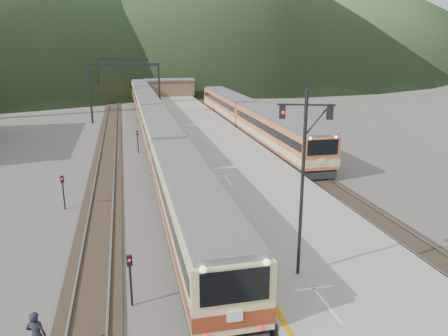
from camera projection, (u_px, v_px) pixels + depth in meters
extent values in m
cube|color=black|center=(156.00, 143.00, 47.63)|extent=(2.60, 200.00, 0.12)
cube|color=slate|center=(149.00, 142.00, 47.45)|extent=(0.10, 200.00, 0.14)
cube|color=slate|center=(163.00, 142.00, 47.76)|extent=(0.10, 200.00, 0.14)
cube|color=black|center=(109.00, 145.00, 46.55)|extent=(2.60, 200.00, 0.12)
cube|color=slate|center=(102.00, 145.00, 46.37)|extent=(0.10, 200.00, 0.14)
cube|color=slate|center=(116.00, 144.00, 46.68)|extent=(0.10, 200.00, 0.14)
cube|color=black|center=(257.00, 138.00, 50.10)|extent=(2.60, 200.00, 0.12)
cube|color=slate|center=(251.00, 138.00, 49.92)|extent=(0.10, 200.00, 0.14)
cube|color=slate|center=(263.00, 137.00, 50.23)|extent=(0.10, 200.00, 0.14)
cube|color=gray|center=(210.00, 140.00, 46.84)|extent=(8.00, 100.00, 1.00)
cube|color=black|center=(90.00, 94.00, 59.02)|extent=(0.25, 0.25, 8.00)
cube|color=black|center=(159.00, 92.00, 61.02)|extent=(0.25, 0.25, 8.00)
cube|color=black|center=(124.00, 65.00, 58.98)|extent=(9.30, 0.22, 0.35)
cube|color=black|center=(99.00, 80.00, 82.47)|extent=(0.25, 0.25, 8.00)
cube|color=black|center=(149.00, 79.00, 84.47)|extent=(0.25, 0.25, 8.00)
cube|color=black|center=(123.00, 59.00, 82.43)|extent=(9.30, 0.22, 0.35)
cube|color=brown|center=(170.00, 88.00, 83.84)|extent=(9.00, 4.00, 2.80)
cube|color=slate|center=(169.00, 80.00, 83.42)|extent=(9.40, 4.40, 0.30)
cone|color=#2E4B27|center=(344.00, 15.00, 223.97)|extent=(160.00, 160.00, 50.00)
cube|color=#D3C885|center=(191.00, 208.00, 23.37)|extent=(2.85, 19.18, 3.48)
cube|color=#D3C885|center=(160.00, 136.00, 41.84)|extent=(2.85, 19.18, 3.48)
cube|color=#D3C885|center=(148.00, 108.00, 60.30)|extent=(2.85, 19.18, 3.48)
cube|color=#D3C885|center=(141.00, 93.00, 78.77)|extent=(2.85, 19.18, 3.48)
cube|color=#D06A3A|center=(277.00, 132.00, 43.25)|extent=(3.07, 20.62, 3.74)
cube|color=#D06A3A|center=(228.00, 104.00, 63.06)|extent=(3.07, 20.62, 3.74)
cylinder|color=black|center=(302.00, 187.00, 17.52)|extent=(0.14, 0.14, 7.77)
cube|color=black|center=(306.00, 105.00, 16.63)|extent=(2.10, 0.79, 0.07)
cube|color=black|center=(282.00, 112.00, 16.80)|extent=(0.30, 0.25, 0.50)
cube|color=black|center=(330.00, 113.00, 16.61)|extent=(0.30, 0.25, 0.50)
cylinder|color=black|center=(131.00, 284.00, 17.76)|extent=(0.10, 0.10, 2.00)
cube|color=black|center=(129.00, 261.00, 17.47)|extent=(0.24, 0.19, 0.45)
cylinder|color=black|center=(138.00, 143.00, 43.15)|extent=(0.10, 0.10, 2.00)
cube|color=black|center=(137.00, 133.00, 42.86)|extent=(0.24, 0.18, 0.45)
cylinder|color=black|center=(64.00, 195.00, 28.33)|extent=(0.10, 0.10, 2.00)
cube|color=black|center=(62.00, 179.00, 28.05)|extent=(0.22, 0.16, 0.45)
imported|color=black|center=(36.00, 336.00, 14.74)|extent=(0.74, 0.56, 1.81)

